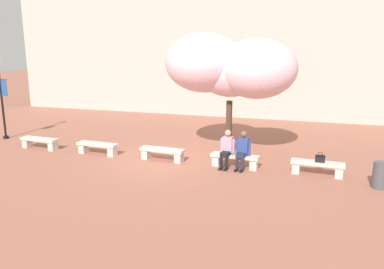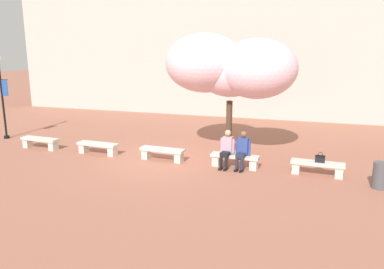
# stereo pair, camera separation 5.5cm
# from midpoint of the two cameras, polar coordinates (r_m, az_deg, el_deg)

# --- Properties ---
(ground_plane) EXTENTS (100.00, 100.00, 0.00)m
(ground_plane) POSITION_cam_midpoint_polar(r_m,az_deg,el_deg) (13.73, -4.42, -3.94)
(ground_plane) COLOR #9E604C
(building_facade) EXTENTS (28.00, 4.00, 7.52)m
(building_facade) POSITION_cam_midpoint_polar(r_m,az_deg,el_deg) (24.18, 6.10, 12.30)
(building_facade) COLOR #B7B2A8
(building_facade) RESTS_ON ground
(stone_bench_west_end) EXTENTS (1.67, 0.51, 0.45)m
(stone_bench_west_end) POSITION_cam_midpoint_polar(r_m,az_deg,el_deg) (16.41, -22.04, -0.99)
(stone_bench_west_end) COLOR beige
(stone_bench_west_end) RESTS_ON ground
(stone_bench_near_west) EXTENTS (1.67, 0.51, 0.45)m
(stone_bench_near_west) POSITION_cam_midpoint_polar(r_m,az_deg,el_deg) (14.85, -14.06, -1.81)
(stone_bench_near_west) COLOR beige
(stone_bench_near_west) RESTS_ON ground
(stone_bench_center) EXTENTS (1.67, 0.51, 0.45)m
(stone_bench_center) POSITION_cam_midpoint_polar(r_m,az_deg,el_deg) (13.64, -4.44, -2.74)
(stone_bench_center) COLOR beige
(stone_bench_center) RESTS_ON ground
(stone_bench_near_east) EXTENTS (1.67, 0.51, 0.45)m
(stone_bench_near_east) POSITION_cam_midpoint_polar(r_m,az_deg,el_deg) (12.89, 6.68, -3.72)
(stone_bench_near_east) COLOR beige
(stone_bench_near_east) RESTS_ON ground
(stone_bench_east_end) EXTENTS (1.67, 0.51, 0.45)m
(stone_bench_east_end) POSITION_cam_midpoint_polar(r_m,az_deg,el_deg) (12.67, 18.68, -4.62)
(stone_bench_east_end) COLOR beige
(stone_bench_east_end) RESTS_ON ground
(person_seated_left) EXTENTS (0.51, 0.71, 1.29)m
(person_seated_left) POSITION_cam_midpoint_polar(r_m,az_deg,el_deg) (12.79, 5.45, -1.97)
(person_seated_left) COLOR black
(person_seated_left) RESTS_ON ground
(person_seated_right) EXTENTS (0.51, 0.71, 1.29)m
(person_seated_right) POSITION_cam_midpoint_polar(r_m,az_deg,el_deg) (12.69, 7.84, -2.15)
(person_seated_right) COLOR black
(person_seated_right) RESTS_ON ground
(handbag) EXTENTS (0.30, 0.15, 0.34)m
(handbag) POSITION_cam_midpoint_polar(r_m,az_deg,el_deg) (12.57, 19.05, -3.46)
(handbag) COLOR black
(handbag) RESTS_ON stone_bench_east_end
(cherry_tree_main) EXTENTS (4.88, 3.20, 4.57)m
(cherry_tree_main) POSITION_cam_midpoint_polar(r_m,az_deg,el_deg) (14.01, 5.67, 10.25)
(cherry_tree_main) COLOR #473323
(cherry_tree_main) RESTS_ON ground
(lamp_post_with_banner) EXTENTS (0.54, 0.28, 3.69)m
(lamp_post_with_banner) POSITION_cam_midpoint_polar(r_m,az_deg,el_deg) (18.67, -26.95, 6.15)
(lamp_post_with_banner) COLOR black
(lamp_post_with_banner) RESTS_ON ground
(trash_bin) EXTENTS (0.44, 0.44, 0.78)m
(trash_bin) POSITION_cam_midpoint_polar(r_m,az_deg,el_deg) (12.19, 26.91, -5.59)
(trash_bin) COLOR #4C4C51
(trash_bin) RESTS_ON ground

